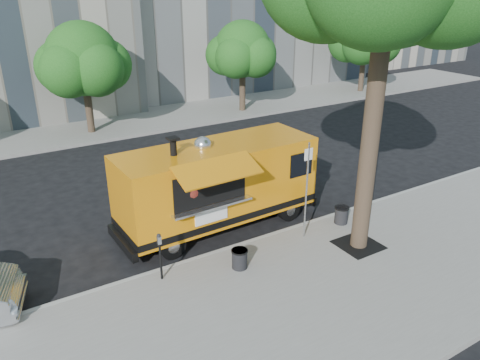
# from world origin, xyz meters

# --- Properties ---
(ground) EXTENTS (120.00, 120.00, 0.00)m
(ground) POSITION_xyz_m (0.00, 0.00, 0.00)
(ground) COLOR black
(ground) RESTS_ON ground
(sidewalk) EXTENTS (60.00, 6.00, 0.15)m
(sidewalk) POSITION_xyz_m (0.00, -4.00, 0.07)
(sidewalk) COLOR gray
(sidewalk) RESTS_ON ground
(curb) EXTENTS (60.00, 0.14, 0.16)m
(curb) POSITION_xyz_m (0.00, -0.93, 0.07)
(curb) COLOR #999993
(curb) RESTS_ON ground
(far_sidewalk) EXTENTS (60.00, 5.00, 0.15)m
(far_sidewalk) POSITION_xyz_m (0.00, 13.50, 0.07)
(far_sidewalk) COLOR gray
(far_sidewalk) RESTS_ON ground
(tree_well) EXTENTS (1.20, 1.20, 0.02)m
(tree_well) POSITION_xyz_m (2.60, -2.80, 0.15)
(tree_well) COLOR black
(tree_well) RESTS_ON sidewalk
(far_tree_b) EXTENTS (3.60, 3.60, 5.50)m
(far_tree_b) POSITION_xyz_m (-1.00, 12.70, 3.83)
(far_tree_b) COLOR #33261C
(far_tree_b) RESTS_ON far_sidewalk
(far_tree_c) EXTENTS (3.24, 3.24, 5.21)m
(far_tree_c) POSITION_xyz_m (8.00, 12.40, 3.72)
(far_tree_c) COLOR #33261C
(far_tree_c) RESTS_ON far_sidewalk
(far_tree_d) EXTENTS (3.78, 3.78, 5.64)m
(far_tree_d) POSITION_xyz_m (18.00, 12.60, 3.89)
(far_tree_d) COLOR #33261C
(far_tree_d) RESTS_ON far_sidewalk
(sign_post) EXTENTS (0.28, 0.06, 3.00)m
(sign_post) POSITION_xyz_m (1.55, -1.55, 1.85)
(sign_post) COLOR silver
(sign_post) RESTS_ON sidewalk
(parking_meter) EXTENTS (0.11, 0.11, 1.33)m
(parking_meter) POSITION_xyz_m (-3.00, -1.35, 0.98)
(parking_meter) COLOR black
(parking_meter) RESTS_ON sidewalk
(food_truck) EXTENTS (6.64, 3.18, 3.24)m
(food_truck) POSITION_xyz_m (-0.25, 0.57, 1.52)
(food_truck) COLOR orange
(food_truck) RESTS_ON ground
(trash_bin_left) EXTENTS (0.45, 0.45, 0.54)m
(trash_bin_left) POSITION_xyz_m (-1.00, -1.97, 0.44)
(trash_bin_left) COLOR black
(trash_bin_left) RESTS_ON sidewalk
(trash_bin_right) EXTENTS (0.46, 0.46, 0.56)m
(trash_bin_right) POSITION_xyz_m (3.11, -1.49, 0.45)
(trash_bin_right) COLOR black
(trash_bin_right) RESTS_ON sidewalk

